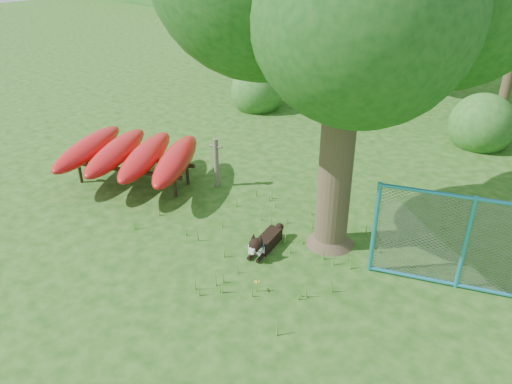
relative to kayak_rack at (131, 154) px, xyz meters
The scene contains 8 objects.
ground 3.84m from the kayak_rack, 17.31° to the right, with size 80.00×80.00×0.00m, color #1A450D.
wooden_post 2.04m from the kayak_rack, 36.19° to the left, with size 0.33×0.15×1.21m.
kayak_rack is the anchor object (origin of this frame).
husky_dog 4.29m from the kayak_rack, ahead, with size 0.46×1.18×0.52m.
fence_section 7.57m from the kayak_rack, ahead, with size 2.87×1.14×2.96m.
wildflower_clump 5.11m from the kayak_rack, 14.32° to the right, with size 0.11×0.09×0.23m.
shrub_left 6.58m from the kayak_rack, 102.44° to the left, with size 1.80×1.80×1.80m, color #245F1E.
shrub_mid 9.69m from the kayak_rack, 54.64° to the left, with size 1.80×1.80×1.80m, color #245F1E.
Camera 1 is at (5.65, -5.33, 5.47)m, focal length 35.00 mm.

